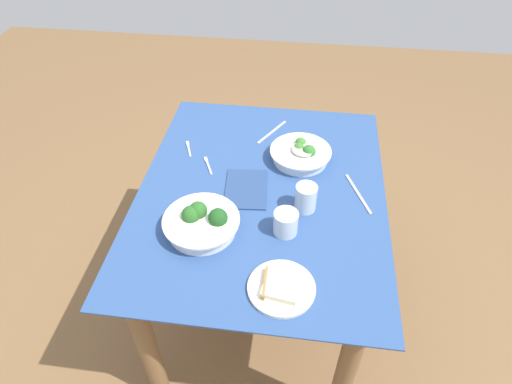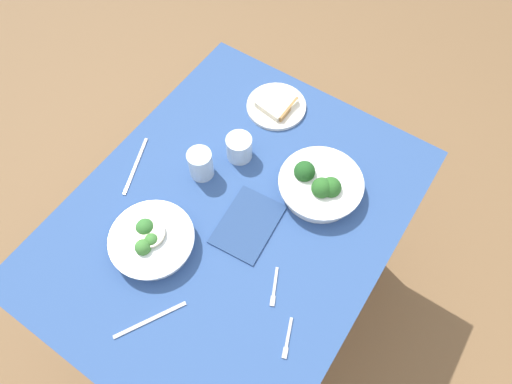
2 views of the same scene
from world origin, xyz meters
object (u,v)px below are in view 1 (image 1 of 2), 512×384
Objects in this scene: bread_side_plate at (281,287)px; water_glass_side at (286,223)px; broccoli_bowl_near at (202,222)px; table_knife_left at (272,132)px; fork_by_far_bowl at (189,148)px; table_knife_right at (358,194)px; fork_by_near_bowl at (208,165)px; water_glass_center at (306,198)px; napkin_folded_upper at (246,189)px; broccoli_bowl_far at (301,154)px.

bread_side_plate is 0.23m from water_glass_side.
broccoli_bowl_near reaches higher than table_knife_left.
fork_by_far_bowl and table_knife_right have the same top height.
fork_by_far_bowl is 0.14m from fork_by_near_bowl.
broccoli_bowl_near is at bearing -125.85° from bread_side_plate.
fork_by_far_bowl and fork_by_near_bowl have the same top height.
bread_side_plate is 1.95× the size of fork_by_near_bowl.
water_glass_center reaches higher than napkin_folded_upper.
fork_by_far_bowl is at bearing -91.60° from broccoli_bowl_far.
table_knife_right is at bearing 151.49° from bread_side_plate.
fork_by_near_bowl is 0.59m from table_knife_right.
napkin_folded_upper is (-0.07, -0.22, -0.05)m from water_glass_center.
broccoli_bowl_near is 2.51× the size of fork_by_far_bowl.
water_glass_side is (-0.23, -0.01, 0.03)m from bread_side_plate.
water_glass_center reaches higher than broccoli_bowl_far.
water_glass_side is 0.25m from napkin_folded_upper.
napkin_folded_upper is at bearing 151.85° from broccoli_bowl_near.
bread_side_plate is 0.45m from napkin_folded_upper.
water_glass_center is at bearing 6.38° from broccoli_bowl_far.
water_glass_side is (-0.03, 0.28, 0.01)m from broccoli_bowl_near.
fork_by_far_bowl is at bearing -145.44° from bread_side_plate.
water_glass_center is (-0.15, 0.34, 0.02)m from broccoli_bowl_near.
water_glass_center is 0.44m from fork_by_near_bowl.
water_glass_center is 1.19× the size of water_glass_side.
fork_by_far_bowl is at bearing 52.69° from table_knife_right.
broccoli_bowl_far is 0.94× the size of broccoli_bowl_near.
fork_by_near_bowl is 0.34m from table_knife_left.
napkin_folded_upper reaches higher than table_knife_right.
table_knife_right is 0.41m from napkin_folded_upper.
fork_by_far_bowl is at bearing 21.59° from fork_by_near_bowl.
napkin_folded_upper is (0.37, -0.06, 0.00)m from table_knife_left.
bread_side_plate reaches higher than table_knife_left.
broccoli_bowl_near is at bearing -66.48° from water_glass_center.
broccoli_bowl_far reaches higher than table_knife_right.
broccoli_bowl_near is 0.34m from fork_by_near_bowl.
water_glass_center reaches higher than table_knife_right.
water_glass_side is 0.34m from table_knife_right.
table_knife_right is (0.17, 0.22, -0.03)m from broccoli_bowl_far.
napkin_folded_upper reaches higher than table_knife_left.
napkin_folded_upper is at bearing 71.87° from table_knife_right.
water_glass_center reaches higher than water_glass_side.
water_glass_side is (0.39, -0.03, 0.01)m from broccoli_bowl_far.
water_glass_center reaches higher than fork_by_near_bowl.
table_knife_right is at bearing 130.96° from water_glass_side.
table_knife_right is (0.09, 0.58, -0.00)m from fork_by_near_bowl.
bread_side_plate is 0.80m from table_knife_left.
napkin_folded_upper is at bearing 20.55° from table_knife_left.
fork_by_near_bowl is 0.21m from napkin_folded_upper.
fork_by_far_bowl is at bearing -120.11° from water_glass_center.
water_glass_side is 0.41× the size of table_knife_left.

